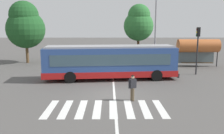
{
  "coord_description": "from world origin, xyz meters",
  "views": [
    {
      "loc": [
        -0.34,
        -16.25,
        4.85
      ],
      "look_at": [
        -0.1,
        4.05,
        1.3
      ],
      "focal_mm": 38.27,
      "sensor_mm": 36.0,
      "label": 1
    }
  ],
  "objects_px": {
    "parked_car_black": "(135,57)",
    "traffic_light_far_corner": "(198,43)",
    "parked_car_red": "(74,57)",
    "parked_car_charcoal": "(114,57)",
    "parked_car_silver": "(157,57)",
    "background_tree_left": "(25,25)",
    "twin_arm_street_lamp": "(156,16)",
    "pedestrian_crossing_street": "(133,86)",
    "background_tree_right": "(139,23)",
    "city_transit_bus": "(110,62)",
    "bus_stop_shelter": "(198,46)",
    "parked_car_white": "(94,57)"
  },
  "relations": [
    {
      "from": "pedestrian_crossing_street",
      "to": "twin_arm_street_lamp",
      "type": "bearing_deg",
      "value": 73.88
    },
    {
      "from": "parked_car_red",
      "to": "bus_stop_shelter",
      "type": "distance_m",
      "value": 15.39
    },
    {
      "from": "parked_car_red",
      "to": "bus_stop_shelter",
      "type": "bearing_deg",
      "value": -10.49
    },
    {
      "from": "pedestrian_crossing_street",
      "to": "bus_stop_shelter",
      "type": "relative_size",
      "value": 0.36
    },
    {
      "from": "parked_car_black",
      "to": "background_tree_left",
      "type": "height_order",
      "value": "background_tree_left"
    },
    {
      "from": "city_transit_bus",
      "to": "pedestrian_crossing_street",
      "type": "distance_m",
      "value": 6.54
    },
    {
      "from": "parked_car_silver",
      "to": "parked_car_red",
      "type": "bearing_deg",
      "value": 179.82
    },
    {
      "from": "bus_stop_shelter",
      "to": "background_tree_right",
      "type": "relative_size",
      "value": 0.61
    },
    {
      "from": "parked_car_white",
      "to": "parked_car_silver",
      "type": "bearing_deg",
      "value": 1.09
    },
    {
      "from": "parked_car_charcoal",
      "to": "parked_car_black",
      "type": "bearing_deg",
      "value": 0.67
    },
    {
      "from": "pedestrian_crossing_street",
      "to": "twin_arm_street_lamp",
      "type": "relative_size",
      "value": 0.18
    },
    {
      "from": "parked_car_black",
      "to": "parked_car_red",
      "type": "bearing_deg",
      "value": 179.45
    },
    {
      "from": "twin_arm_street_lamp",
      "to": "background_tree_left",
      "type": "xyz_separation_m",
      "value": [
        -16.35,
        1.84,
        -1.1
      ]
    },
    {
      "from": "city_transit_bus",
      "to": "background_tree_left",
      "type": "relative_size",
      "value": 1.54
    },
    {
      "from": "parked_car_white",
      "to": "parked_car_black",
      "type": "relative_size",
      "value": 1.01
    },
    {
      "from": "parked_car_black",
      "to": "twin_arm_street_lamp",
      "type": "xyz_separation_m",
      "value": [
        2.21,
        -1.52,
        5.21
      ]
    },
    {
      "from": "city_transit_bus",
      "to": "background_tree_right",
      "type": "bearing_deg",
      "value": 72.83
    },
    {
      "from": "city_transit_bus",
      "to": "pedestrian_crossing_street",
      "type": "xyz_separation_m",
      "value": [
        1.41,
        -6.35,
        -0.62
      ]
    },
    {
      "from": "twin_arm_street_lamp",
      "to": "background_tree_left",
      "type": "height_order",
      "value": "twin_arm_street_lamp"
    },
    {
      "from": "pedestrian_crossing_street",
      "to": "city_transit_bus",
      "type": "bearing_deg",
      "value": 102.48
    },
    {
      "from": "background_tree_right",
      "to": "city_transit_bus",
      "type": "bearing_deg",
      "value": -107.17
    },
    {
      "from": "parked_car_charcoal",
      "to": "twin_arm_street_lamp",
      "type": "distance_m",
      "value": 7.37
    },
    {
      "from": "bus_stop_shelter",
      "to": "twin_arm_street_lamp",
      "type": "xyz_separation_m",
      "value": [
        -4.89,
        1.19,
        3.55
      ]
    },
    {
      "from": "pedestrian_crossing_street",
      "to": "parked_car_silver",
      "type": "relative_size",
      "value": 0.38
    },
    {
      "from": "twin_arm_street_lamp",
      "to": "background_tree_right",
      "type": "bearing_deg",
      "value": 103.98
    },
    {
      "from": "pedestrian_crossing_street",
      "to": "background_tree_right",
      "type": "xyz_separation_m",
      "value": [
        2.73,
        19.74,
        4.22
      ]
    },
    {
      "from": "parked_car_red",
      "to": "pedestrian_crossing_street",
      "type": "bearing_deg",
      "value": -69.07
    },
    {
      "from": "parked_car_silver",
      "to": "background_tree_left",
      "type": "xyz_separation_m",
      "value": [
        -17.02,
        0.27,
        4.1
      ]
    },
    {
      "from": "city_transit_bus",
      "to": "pedestrian_crossing_street",
      "type": "bearing_deg",
      "value": -77.52
    },
    {
      "from": "city_transit_bus",
      "to": "parked_car_black",
      "type": "relative_size",
      "value": 2.7
    },
    {
      "from": "pedestrian_crossing_street",
      "to": "parked_car_charcoal",
      "type": "xyz_separation_m",
      "value": [
        -0.89,
        15.71,
        -0.2
      ]
    },
    {
      "from": "parked_car_silver",
      "to": "traffic_light_far_corner",
      "type": "relative_size",
      "value": 0.96
    },
    {
      "from": "parked_car_white",
      "to": "parked_car_black",
      "type": "height_order",
      "value": "same"
    },
    {
      "from": "parked_car_red",
      "to": "parked_car_charcoal",
      "type": "xyz_separation_m",
      "value": [
        5.16,
        -0.11,
        0.0
      ]
    },
    {
      "from": "background_tree_left",
      "to": "parked_car_black",
      "type": "bearing_deg",
      "value": -1.27
    },
    {
      "from": "parked_car_charcoal",
      "to": "background_tree_right",
      "type": "xyz_separation_m",
      "value": [
        3.62,
        4.04,
        4.42
      ]
    },
    {
      "from": "pedestrian_crossing_street",
      "to": "background_tree_left",
      "type": "height_order",
      "value": "background_tree_left"
    },
    {
      "from": "traffic_light_far_corner",
      "to": "twin_arm_street_lamp",
      "type": "relative_size",
      "value": 0.48
    },
    {
      "from": "pedestrian_crossing_street",
      "to": "traffic_light_far_corner",
      "type": "xyz_separation_m",
      "value": [
        7.16,
        8.31,
        2.17
      ]
    },
    {
      "from": "parked_car_red",
      "to": "parked_car_black",
      "type": "distance_m",
      "value": 7.95
    },
    {
      "from": "parked_car_black",
      "to": "traffic_light_far_corner",
      "type": "relative_size",
      "value": 0.97
    },
    {
      "from": "pedestrian_crossing_street",
      "to": "parked_car_black",
      "type": "xyz_separation_m",
      "value": [
        1.9,
        15.74,
        -0.2
      ]
    },
    {
      "from": "parked_car_white",
      "to": "parked_car_charcoal",
      "type": "height_order",
      "value": "same"
    },
    {
      "from": "bus_stop_shelter",
      "to": "parked_car_black",
      "type": "bearing_deg",
      "value": 159.09
    },
    {
      "from": "background_tree_left",
      "to": "background_tree_right",
      "type": "distance_m",
      "value": 15.42
    },
    {
      "from": "background_tree_left",
      "to": "city_transit_bus",
      "type": "bearing_deg",
      "value": -41.84
    },
    {
      "from": "parked_car_black",
      "to": "parked_car_silver",
      "type": "height_order",
      "value": "same"
    },
    {
      "from": "background_tree_left",
      "to": "background_tree_right",
      "type": "bearing_deg",
      "value": 13.85
    },
    {
      "from": "parked_car_red",
      "to": "twin_arm_street_lamp",
      "type": "height_order",
      "value": "twin_arm_street_lamp"
    },
    {
      "from": "parked_car_white",
      "to": "parked_car_black",
      "type": "xyz_separation_m",
      "value": [
        5.34,
        0.11,
        0.0
      ]
    }
  ]
}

